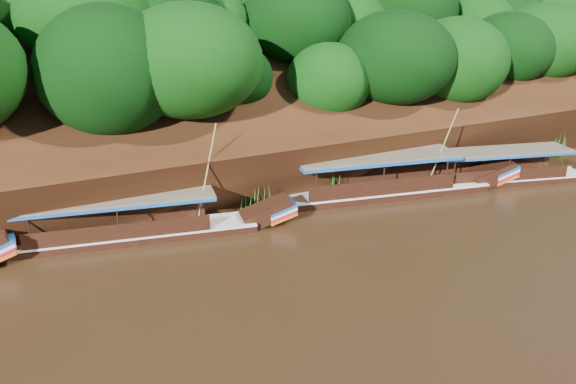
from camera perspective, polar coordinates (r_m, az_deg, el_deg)
name	(u,v)px	position (r m, az deg, el deg)	size (l,w,h in m)	color
ground	(445,258)	(27.46, 15.65, -6.48)	(160.00, 160.00, 0.00)	black
riverbank	(249,121)	(45.01, -4.00, 7.20)	(120.00, 30.06, 19.40)	black
boat_0	(519,174)	(39.45, 22.43, 1.71)	(13.52, 5.34, 5.42)	black
boat_1	(399,185)	(34.79, 11.21, 0.68)	(15.07, 5.07, 5.94)	black
boat_2	(150,227)	(29.26, -13.80, -3.49)	(14.42, 4.66, 6.06)	black
reeds	(291,190)	(32.41, 0.27, 0.19)	(49.12, 2.55, 1.97)	#1F5D17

